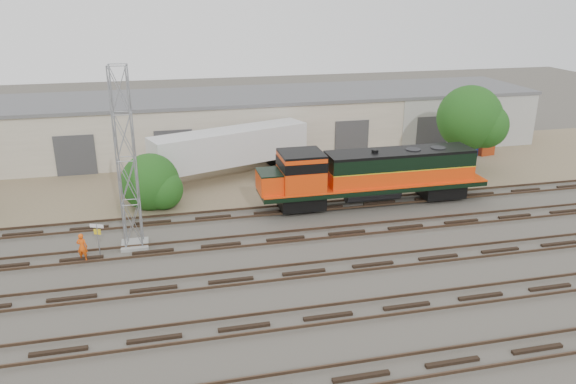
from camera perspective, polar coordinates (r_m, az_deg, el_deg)
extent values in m
plane|color=#47423A|center=(33.54, 0.32, -5.91)|extent=(140.00, 140.00, 0.00)
cube|color=#726047|center=(47.23, -3.93, 1.86)|extent=(80.00, 16.00, 0.02)
cube|color=black|center=(23.71, 7.44, -18.09)|extent=(80.00, 2.40, 0.14)
cube|color=#4C3828|center=(24.18, 6.82, -16.79)|extent=(80.00, 0.08, 0.14)
cube|color=black|center=(27.18, 4.09, -12.48)|extent=(80.00, 2.40, 0.14)
cube|color=#4C3828|center=(26.51, 4.59, -13.06)|extent=(80.00, 0.08, 0.14)
cube|color=#4C3828|center=(27.71, 3.64, -11.43)|extent=(80.00, 0.08, 0.14)
cube|color=black|center=(30.92, 1.63, -8.15)|extent=(80.00, 2.40, 0.14)
cube|color=#4C3828|center=(30.21, 1.99, -8.56)|extent=(80.00, 0.08, 0.14)
cube|color=#4C3828|center=(31.49, 1.28, -7.30)|extent=(80.00, 0.08, 0.14)
cube|color=black|center=(34.83, -0.26, -4.76)|extent=(80.00, 2.40, 0.14)
cube|color=#4C3828|center=(34.11, 0.02, -5.06)|extent=(80.00, 0.08, 0.14)
cube|color=#4C3828|center=(35.44, -0.53, -4.06)|extent=(80.00, 0.08, 0.14)
cube|color=black|center=(38.87, -1.74, -2.06)|extent=(80.00, 2.40, 0.14)
cube|color=#4C3828|center=(38.14, -1.52, -2.28)|extent=(80.00, 0.08, 0.14)
cube|color=#4C3828|center=(39.51, -1.96, -1.48)|extent=(80.00, 0.08, 0.14)
cube|color=beige|center=(54.20, -5.39, 6.91)|extent=(58.00, 10.00, 5.00)
cube|color=#59595B|center=(53.67, -5.48, 9.67)|extent=(58.40, 10.40, 0.30)
cube|color=#999993|center=(56.82, 18.08, 6.63)|extent=(14.00, 0.10, 5.00)
cube|color=#333335|center=(49.51, -20.78, 3.48)|extent=(3.20, 0.12, 3.40)
cube|color=#333335|center=(49.04, -11.50, 4.24)|extent=(3.20, 0.12, 3.40)
cube|color=#333335|center=(49.86, -2.26, 4.89)|extent=(3.20, 0.12, 3.40)
cube|color=#333335|center=(51.91, 6.48, 5.38)|extent=(3.20, 0.12, 3.40)
cube|color=#333335|center=(55.06, 14.40, 5.72)|extent=(3.20, 0.12, 3.40)
cube|color=black|center=(39.07, 1.33, -0.85)|extent=(3.09, 2.31, 0.96)
cube|color=black|center=(42.83, 15.21, 0.32)|extent=(3.09, 2.31, 0.96)
cube|color=black|center=(40.43, 8.63, 0.63)|extent=(16.39, 2.89, 0.34)
cylinder|color=black|center=(40.63, 8.59, -0.17)|extent=(4.05, 1.06, 1.06)
cube|color=#E43A0A|center=(40.93, 11.20, 1.81)|extent=(10.61, 2.51, 1.16)
cube|color=black|center=(40.62, 11.30, 3.24)|extent=(10.61, 2.51, 0.96)
cube|color=black|center=(40.46, 11.36, 4.02)|extent=(10.61, 2.51, 0.19)
cube|color=#E43A0A|center=(38.38, 1.35, 2.04)|extent=(2.89, 2.89, 2.51)
cube|color=black|center=(38.00, 1.37, 3.95)|extent=(2.89, 2.89, 0.15)
cube|color=#E43A0A|center=(38.10, -1.89, 0.98)|extent=(1.54, 2.31, 1.35)
cube|color=gray|center=(35.21, -15.28, -5.18)|extent=(1.59, 1.59, 0.20)
cylinder|color=gray|center=(33.85, -16.90, 3.40)|extent=(0.08, 0.08, 10.57)
cylinder|color=gray|center=(33.79, -15.27, 3.54)|extent=(0.08, 0.08, 10.57)
cylinder|color=gray|center=(32.92, -16.98, 2.94)|extent=(0.08, 0.08, 10.57)
cylinder|color=gray|center=(32.86, -15.30, 3.08)|extent=(0.08, 0.08, 10.57)
cylinder|color=gray|center=(34.23, -18.71, -4.63)|extent=(0.06, 0.06, 2.01)
cube|color=white|center=(33.89, -18.87, -3.29)|extent=(0.78, 0.34, 0.20)
cube|color=yellow|center=(34.03, -18.80, -3.86)|extent=(0.40, 0.19, 0.32)
imported|color=#F4530D|center=(34.09, -20.18, -5.25)|extent=(0.68, 0.53, 1.64)
cube|color=silver|center=(45.63, -5.85, 4.64)|extent=(13.24, 6.86, 2.72)
cube|color=black|center=(48.67, -0.36, 3.06)|extent=(3.13, 3.19, 1.01)
cube|color=black|center=(43.38, -11.08, 0.76)|extent=(0.15, 0.15, 1.31)
cube|color=black|center=(45.17, -12.05, 1.47)|extent=(0.15, 0.15, 1.31)
cube|color=navy|center=(55.33, 17.95, 4.42)|extent=(1.97, 1.90, 1.50)
cube|color=#932F10|center=(55.76, 19.25, 4.34)|extent=(1.73, 1.65, 1.40)
cylinder|color=#382619|center=(41.25, -13.63, -1.14)|extent=(0.28, 0.28, 0.37)
sphere|color=#204F16|center=(40.72, -13.82, 0.98)|extent=(4.08, 4.08, 4.08)
sphere|color=#204F16|center=(40.26, -12.61, 0.25)|extent=(2.86, 2.86, 2.86)
cylinder|color=#382619|center=(50.14, 17.57, 3.62)|extent=(0.31, 0.31, 2.68)
sphere|color=#204F16|center=(49.39, 17.96, 7.20)|extent=(5.35, 5.35, 5.35)
sphere|color=#204F16|center=(49.40, 19.43, 6.39)|extent=(3.75, 3.75, 3.75)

